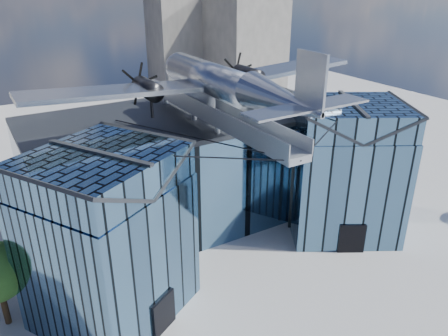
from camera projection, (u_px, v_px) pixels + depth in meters
ground_plane at (236, 255)px, 36.27m from camera, size 120.00×120.00×0.00m
museum at (202, 170)px, 38.58m from camera, size 32.88×24.50×17.60m
bg_towers at (81, 49)px, 72.45m from camera, size 77.00×24.50×26.00m
tree_side_e at (315, 135)px, 54.30m from camera, size 3.77×3.77×4.57m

